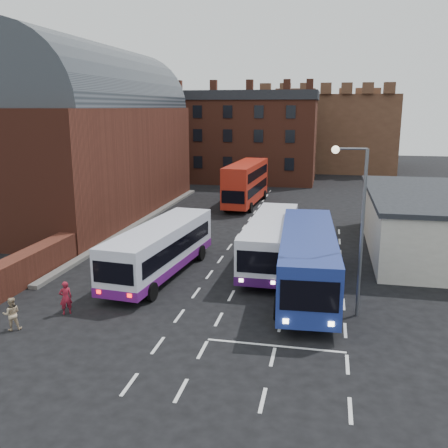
% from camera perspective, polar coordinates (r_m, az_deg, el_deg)
% --- Properties ---
extents(ground, '(180.00, 180.00, 0.00)m').
position_cam_1_polar(ground, '(25.88, -4.61, -9.74)').
color(ground, black).
extents(railway_station, '(12.00, 28.00, 16.00)m').
position_cam_1_polar(railway_station, '(49.27, -15.43, 9.91)').
color(railway_station, '#602B1E').
rests_on(railway_station, ground).
extents(forecourt_wall, '(1.20, 10.00, 1.80)m').
position_cam_1_polar(forecourt_wall, '(31.49, -21.73, -4.69)').
color(forecourt_wall, '#602B1E').
rests_on(forecourt_wall, ground).
extents(cream_building, '(10.40, 16.40, 4.25)m').
position_cam_1_polar(cream_building, '(38.53, 23.72, 0.22)').
color(cream_building, beige).
rests_on(cream_building, ground).
extents(brick_terrace, '(22.00, 10.00, 11.00)m').
position_cam_1_polar(brick_terrace, '(70.17, 1.25, 9.46)').
color(brick_terrace, brown).
rests_on(brick_terrace, ground).
extents(castle_keep, '(22.00, 22.00, 12.00)m').
position_cam_1_polar(castle_keep, '(88.92, 11.44, 10.32)').
color(castle_keep, brown).
rests_on(castle_keep, ground).
extents(bus_white_outbound, '(3.70, 11.54, 3.09)m').
position_cam_1_polar(bus_white_outbound, '(30.56, -7.28, -2.55)').
color(bus_white_outbound, silver).
rests_on(bus_white_outbound, ground).
extents(bus_white_inbound, '(2.95, 11.30, 3.08)m').
position_cam_1_polar(bus_white_inbound, '(32.32, 5.35, -1.65)').
color(bus_white_inbound, silver).
rests_on(bus_white_inbound, ground).
extents(bus_blue, '(3.71, 12.75, 3.44)m').
position_cam_1_polar(bus_blue, '(27.89, 9.54, -3.73)').
color(bus_blue, navy).
rests_on(bus_blue, ground).
extents(bus_red_double, '(3.28, 11.28, 4.46)m').
position_cam_1_polar(bus_red_double, '(52.20, 2.53, 4.71)').
color(bus_red_double, red).
rests_on(bus_red_double, ground).
extents(street_lamp, '(1.70, 0.40, 8.34)m').
position_cam_1_polar(street_lamp, '(24.44, 14.94, 0.86)').
color(street_lamp, slate).
rests_on(street_lamp, ground).
extents(pedestrian_red, '(0.74, 0.70, 1.70)m').
position_cam_1_polar(pedestrian_red, '(26.21, -17.65, -8.04)').
color(pedestrian_red, maroon).
rests_on(pedestrian_red, ground).
extents(pedestrian_beige, '(0.97, 0.91, 1.58)m').
position_cam_1_polar(pedestrian_beige, '(25.30, -23.11, -9.42)').
color(pedestrian_beige, tan).
rests_on(pedestrian_beige, ground).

